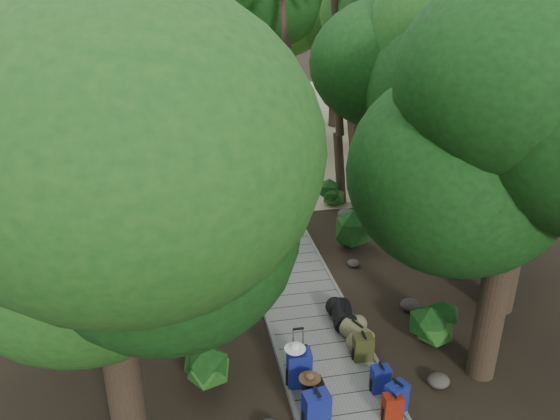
{
  "coord_description": "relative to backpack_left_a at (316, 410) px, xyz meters",
  "views": [
    {
      "loc": [
        -2.68,
        -11.03,
        7.38
      ],
      "look_at": [
        0.12,
        3.1,
        1.0
      ],
      "focal_mm": 35.0,
      "sensor_mm": 36.0,
      "label": 1
    }
  ],
  "objects": [
    {
      "name": "tree_back_b",
      "position": [
        2.47,
        19.9,
        4.66
      ],
      "size": [
        5.82,
        5.82,
        10.39
      ],
      "primitive_type": null,
      "color": "black",
      "rests_on": "ground"
    },
    {
      "name": "backpack_left_c",
      "position": [
        -0.04,
        1.12,
        0.0
      ],
      "size": [
        0.47,
        0.35,
        0.83
      ],
      "primitive_type": null,
      "rotation": [
        0.0,
        0.0,
        -0.06
      ],
      "color": "navy",
      "rests_on": "boardwalk"
    },
    {
      "name": "lone_suitcase_on_sand",
      "position": [
        1.05,
        12.39,
        -0.17
      ],
      "size": [
        0.48,
        0.33,
        0.69
      ],
      "primitive_type": null,
      "rotation": [
        0.0,
        0.0,
        -0.19
      ],
      "color": "black",
      "rests_on": "sand_beach"
    },
    {
      "name": "rock_left_c",
      "position": [
        -0.6,
        4.21,
        -0.41
      ],
      "size": [
        0.47,
        0.42,
        0.26
      ],
      "primitive_type": null,
      "color": "#4C473F",
      "rests_on": "ground"
    },
    {
      "name": "tree_right_d",
      "position": [
        5.98,
        8.11,
        4.65
      ],
      "size": [
        5.66,
        5.66,
        10.37
      ],
      "primitive_type": null,
      "color": "black",
      "rests_on": "ground"
    },
    {
      "name": "shrub_right_a",
      "position": [
        3.18,
        1.94,
        -0.09
      ],
      "size": [
        0.98,
        0.98,
        0.88
      ],
      "primitive_type": null,
      "color": "#174815",
      "rests_on": "ground"
    },
    {
      "name": "shrub_right_c",
      "position": [
        2.99,
        9.53,
        -0.14
      ],
      "size": [
        0.88,
        0.88,
        0.79
      ],
      "primitive_type": null,
      "color": "#174815",
      "rests_on": "ground"
    },
    {
      "name": "rock_left_d",
      "position": [
        -1.59,
        7.39,
        -0.45
      ],
      "size": [
        0.32,
        0.29,
        0.18
      ],
      "primitive_type": null,
      "color": "#4C473F",
      "rests_on": "ground"
    },
    {
      "name": "palm_left_a",
      "position": [
        -3.65,
        10.11,
        3.37
      ],
      "size": [
        4.91,
        4.91,
        7.81
      ],
      "primitive_type": null,
      "color": "#14380F",
      "rests_on": "ground"
    },
    {
      "name": "tree_right_f",
      "position": [
        7.65,
        13.18,
        4.1
      ],
      "size": [
        5.19,
        5.19,
        9.27
      ],
      "primitive_type": null,
      "color": "black",
      "rests_on": "ground"
    },
    {
      "name": "rock_right_b",
      "position": [
        3.14,
        3.21,
        -0.4
      ],
      "size": [
        0.48,
        0.43,
        0.26
      ],
      "primitive_type": null,
      "color": "#4C473F",
      "rests_on": "ground"
    },
    {
      "name": "backpack_left_b",
      "position": [
        0.08,
        0.53,
        -0.1
      ],
      "size": [
        0.36,
        0.27,
        0.63
      ],
      "primitive_type": null,
      "rotation": [
        0.0,
        0.0,
        0.07
      ],
      "color": "black",
      "rests_on": "boardwalk"
    },
    {
      "name": "palm_right_c",
      "position": [
        3.42,
        16.09,
        2.99
      ],
      "size": [
        4.43,
        4.43,
        7.06
      ],
      "primitive_type": null,
      "color": "#14380F",
      "rests_on": "ground"
    },
    {
      "name": "tree_left_c",
      "position": [
        -3.05,
        6.91,
        3.63
      ],
      "size": [
        4.79,
        4.79,
        8.33
      ],
      "primitive_type": null,
      "color": "black",
      "rests_on": "ground"
    },
    {
      "name": "rock_right_d",
      "position": [
        3.23,
        8.43,
        -0.37
      ],
      "size": [
        0.59,
        0.53,
        0.32
      ],
      "primitive_type": null,
      "color": "#4C473F",
      "rests_on": "ground"
    },
    {
      "name": "rock_left_b",
      "position": [
        -1.65,
        1.9,
        -0.44
      ],
      "size": [
        0.36,
        0.32,
        0.2
      ],
      "primitive_type": null,
      "color": "#4C473F",
      "rests_on": "ground"
    },
    {
      "name": "palm_right_a",
      "position": [
        3.59,
        9.95,
        3.08
      ],
      "size": [
        4.24,
        4.24,
        7.23
      ],
      "primitive_type": null,
      "color": "#14380F",
      "rests_on": "ground"
    },
    {
      "name": "tree_back_d",
      "position": [
        -4.76,
        18.36,
        3.39
      ],
      "size": [
        4.71,
        4.71,
        7.84
      ],
      "primitive_type": null,
      "color": "black",
      "rests_on": "ground"
    },
    {
      "name": "tree_right_a",
      "position": [
        3.6,
        0.86,
        3.29
      ],
      "size": [
        4.59,
        4.59,
        7.65
      ],
      "primitive_type": null,
      "color": "black",
      "rests_on": "ground"
    },
    {
      "name": "tree_right_b",
      "position": [
        5.23,
        2.9,
        4.22
      ],
      "size": [
        5.32,
        5.32,
        9.51
      ],
      "primitive_type": null,
      "color": "black",
      "rests_on": "ground"
    },
    {
      "name": "rock_right_a",
      "position": [
        2.62,
        0.69,
        -0.41
      ],
      "size": [
        0.44,
        0.39,
        0.24
      ],
      "primitive_type": null,
      "color": "#4C473F",
      "rests_on": "ground"
    },
    {
      "name": "sand_beach",
      "position": [
        0.7,
        20.2,
        -0.53
      ],
      "size": [
        40.0,
        22.0,
        0.02
      ],
      "primitive_type": "cube",
      "color": "tan",
      "rests_on": "ground"
    },
    {
      "name": "hat_white",
      "position": [
        -0.12,
        1.13,
        0.48
      ],
      "size": [
        0.4,
        0.4,
        0.13
      ],
      "primitive_type": null,
      "color": "silver",
      "rests_on": "backpack_left_c"
    },
    {
      "name": "hat_brown",
      "position": [
        0.01,
        0.52,
        0.28
      ],
      "size": [
        0.39,
        0.39,
        0.12
      ],
      "primitive_type": null,
      "color": "#51351E",
      "rests_on": "backpack_left_b"
    },
    {
      "name": "suitcase_on_boardwalk",
      "position": [
        0.01,
        1.44,
        -0.11
      ],
      "size": [
        0.42,
        0.27,
        0.6
      ],
      "primitive_type": null,
      "rotation": [
        0.0,
        0.0,
        -0.16
      ],
      "color": "black",
      "rests_on": "boardwalk"
    },
    {
      "name": "duffel_right_black",
      "position": [
        1.34,
        2.81,
        -0.18
      ],
      "size": [
        0.59,
        0.81,
        0.46
      ],
      "primitive_type": null,
      "rotation": [
        0.0,
        0.0,
        -0.18
      ],
      "color": "black",
      "rests_on": "boardwalk"
    },
    {
      "name": "tree_back_a",
      "position": [
        -0.57,
        19.32,
        3.85
      ],
      "size": [
        5.07,
        5.07,
        8.78
      ],
      "primitive_type": null,
      "color": "black",
      "rests_on": "ground"
    },
    {
      "name": "backpack_right_a",
      "position": [
        1.35,
        -0.07,
        -0.12
      ],
      "size": [
        0.34,
        0.25,
        0.6
      ],
      "primitive_type": null,
      "rotation": [
        0.0,
        0.0,
        -0.04
      ],
      "color": "maroon",
      "rests_on": "boardwalk"
    },
    {
      "name": "shrub_right_b",
      "position": [
        2.92,
        6.51,
        0.0
      ],
      "size": [
        1.2,
        1.2,
        1.08
      ],
      "primitive_type": null,
      "color": "#174815",
      "rests_on": "ground"
    },
    {
      "name": "palm_right_b",
      "position": [
        5.75,
        15.79,
        3.62
      ],
      "size": [
        4.3,
        4.3,
        8.31
      ],
      "primitive_type": null,
      "color": "#14380F",
      "rests_on": "ground"
    },
    {
      "name": "sun_lounger",
      "position": [
        3.34,
        14.7,
        -0.22
      ],
      "size": [
        0.64,
        1.84,
        0.59
      ],
      "primitive_type": null,
      "rotation": [
        0.0,
        0.0,
        0.02
      ],
      "color": "silver",
      "rests_on": "sand_beach"
    },
    {
      "name": "ground",
      "position": [
        0.7,
        4.2,
        -0.54
      ],
      "size": [
        120.0,
        120.0,
        0.0
      ],
      "primitive_type": "plane",
      "color": "black",
      "rests_on": "ground"
    },
    {
      "name": "tree_right_c",
      "position": [
        4.37,
        5.49,
        3.89
      ],
      "size": [
        5.11,
        5.11,
        8.84
      ],
      "primitive_type": null,
      "color": "black",
      "rests_on": "ground"
    },
    {
      "name": "backpack_right_d",
      "position": [
        1.4,
        1.6,
        -0.12
      ],
      "size": [
        0.41,
        0.3,
        0.59
      ],
      "primitive_type": null,
      "rotation": [
        0.0,
        0.0,
        -0.06
      ],
      "color": "#353614",
      "rests_on": "boardwalk"
    },
    {
      "name": "backpack_right_c",
      "position": [
        1.41,
        0.67,
        -0.12
      ],
      "size": [
        0.34,
        0.24,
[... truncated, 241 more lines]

